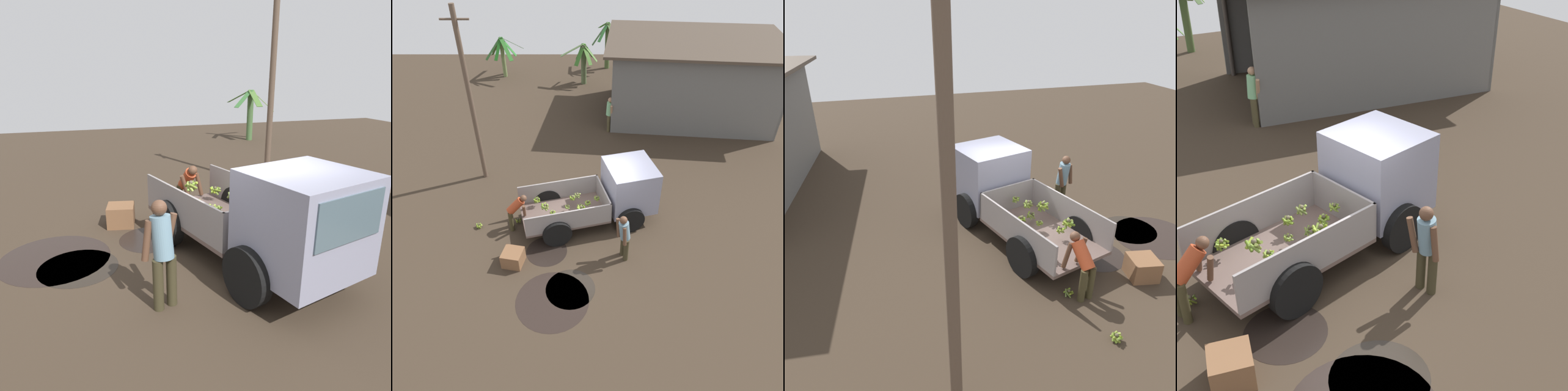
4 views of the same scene
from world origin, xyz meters
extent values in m
plane|color=#392D21|center=(0.00, 0.00, 0.00)|extent=(36.00, 36.00, 0.00)
cylinder|color=black|center=(-1.67, -1.32, 0.00)|extent=(1.31, 1.31, 0.01)
cylinder|color=black|center=(-1.35, -3.22, 0.00)|extent=(2.08, 2.08, 0.01)
cylinder|color=black|center=(-0.85, -2.80, 0.00)|extent=(1.45, 1.45, 0.01)
cube|color=brown|center=(-1.15, -0.03, 0.51)|extent=(3.16, 2.38, 0.08)
cube|color=gray|center=(-1.37, 0.77, 0.91)|extent=(2.73, 0.78, 0.72)
cube|color=gray|center=(-0.94, -0.83, 0.91)|extent=(2.73, 0.78, 0.72)
cube|color=gray|center=(0.18, 0.33, 0.91)|extent=(0.49, 1.66, 0.72)
cube|color=#8A8CA3|center=(1.07, 0.57, 1.25)|extent=(1.94, 2.02, 1.56)
cube|color=#4C606B|center=(1.83, 0.78, 1.56)|extent=(0.38, 1.30, 0.69)
cylinder|color=black|center=(0.61, 1.37, 0.47)|extent=(0.97, 0.46, 0.95)
cylinder|color=black|center=(1.08, -0.34, 0.47)|extent=(0.97, 0.46, 0.95)
cylinder|color=black|center=(-1.79, 0.72, 0.47)|extent=(0.97, 0.46, 0.95)
cylinder|color=black|center=(-1.33, -0.99, 0.47)|extent=(0.97, 0.46, 0.95)
sphere|color=#433C2B|center=(-0.35, 0.01, 0.97)|extent=(0.07, 0.07, 0.07)
cylinder|color=#8CAA47|center=(-0.37, 0.07, 0.93)|extent=(0.16, 0.09, 0.11)
cylinder|color=olive|center=(-0.40, 0.03, 0.92)|extent=(0.09, 0.15, 0.13)
cylinder|color=olive|center=(-0.40, -0.03, 0.93)|extent=(0.12, 0.15, 0.11)
cylinder|color=#90AC48|center=(-0.37, -0.04, 0.92)|extent=(0.15, 0.09, 0.13)
cylinder|color=olive|center=(-0.31, -0.05, 0.93)|extent=(0.15, 0.12, 0.10)
cylinder|color=olive|center=(-0.29, -0.01, 0.93)|extent=(0.07, 0.17, 0.10)
cylinder|color=#74A123|center=(-0.30, 0.03, 0.92)|extent=(0.09, 0.15, 0.13)
cylinder|color=olive|center=(-0.33, 0.06, 0.92)|extent=(0.15, 0.08, 0.13)
sphere|color=brown|center=(-1.03, -0.02, 0.82)|extent=(0.06, 0.06, 0.06)
cylinder|color=#7F9C44|center=(-1.01, 0.01, 0.76)|extent=(0.11, 0.08, 0.13)
cylinder|color=#86A423|center=(-1.05, 0.02, 0.78)|extent=(0.13, 0.09, 0.10)
cylinder|color=olive|center=(-1.08, -0.01, 0.78)|extent=(0.06, 0.14, 0.09)
cylinder|color=olive|center=(-1.08, -0.05, 0.78)|extent=(0.10, 0.13, 0.09)
cylinder|color=#8EAF4B|center=(-1.03, -0.07, 0.78)|extent=(0.13, 0.04, 0.10)
cylinder|color=#8DA343|center=(-1.00, -0.04, 0.76)|extent=(0.09, 0.11, 0.13)
cylinder|color=olive|center=(-0.99, -0.01, 0.77)|extent=(0.07, 0.13, 0.11)
sphere|color=brown|center=(-1.73, -0.38, 1.17)|extent=(0.09, 0.09, 0.09)
cylinder|color=#94AE30|center=(-1.79, -0.32, 1.12)|extent=(0.20, 0.18, 0.13)
cylinder|color=#58791C|center=(-1.82, -0.40, 1.12)|extent=(0.08, 0.22, 0.14)
cylinder|color=#84A840|center=(-1.75, -0.44, 1.08)|extent=(0.19, 0.10, 0.20)
cylinder|color=#8FA141|center=(-1.68, -0.42, 1.08)|extent=(0.16, 0.17, 0.20)
cylinder|color=olive|center=(-1.65, -0.36, 1.10)|extent=(0.11, 0.22, 0.16)
cylinder|color=olive|center=(-1.71, -0.33, 1.08)|extent=(0.18, 0.11, 0.20)
sphere|color=brown|center=(-0.55, -0.32, 1.02)|extent=(0.09, 0.09, 0.09)
cylinder|color=olive|center=(-0.55, -0.25, 0.93)|extent=(0.19, 0.06, 0.22)
cylinder|color=olive|center=(-0.62, -0.25, 0.95)|extent=(0.19, 0.19, 0.18)
cylinder|color=#8CA436|center=(-0.65, -0.32, 0.96)|extent=(0.06, 0.23, 0.16)
cylinder|color=#81A426|center=(-0.62, -0.39, 0.96)|extent=(0.20, 0.19, 0.16)
cylinder|color=#96B143|center=(-0.57, -0.40, 0.94)|extent=(0.21, 0.09, 0.20)
cylinder|color=olive|center=(-0.50, -0.39, 0.96)|extent=(0.21, 0.18, 0.16)
cylinder|color=olive|center=(-0.46, -0.31, 0.96)|extent=(0.06, 0.24, 0.15)
cylinder|color=olive|center=(-0.51, -0.26, 0.93)|extent=(0.18, 0.16, 0.21)
sphere|color=brown|center=(-0.87, 0.38, 0.91)|extent=(0.08, 0.08, 0.08)
cylinder|color=#8AAB38|center=(-0.85, 0.33, 0.84)|extent=(0.15, 0.11, 0.15)
cylinder|color=#96AC3C|center=(-0.81, 0.38, 0.85)|extent=(0.05, 0.16, 0.14)
cylinder|color=olive|center=(-0.84, 0.42, 0.83)|extent=(0.13, 0.12, 0.16)
cylinder|color=olive|center=(-0.88, 0.43, 0.84)|extent=(0.14, 0.06, 0.16)
cylinder|color=olive|center=(-0.92, 0.42, 0.85)|extent=(0.13, 0.15, 0.14)
cylinder|color=olive|center=(-0.93, 0.36, 0.86)|extent=(0.10, 0.17, 0.13)
cylinder|color=#7BA429|center=(-0.90, 0.32, 0.86)|extent=(0.17, 0.10, 0.12)
sphere|color=#4D4532|center=(-1.51, -0.34, 0.84)|extent=(0.07, 0.07, 0.07)
cylinder|color=olive|center=(-1.46, -0.33, 0.79)|extent=(0.06, 0.13, 0.13)
cylinder|color=#8AAB2B|center=(-1.47, -0.30, 0.81)|extent=(0.13, 0.13, 0.10)
cylinder|color=olive|center=(-1.50, -0.29, 0.79)|extent=(0.13, 0.05, 0.13)
cylinder|color=#83A040|center=(-1.55, -0.30, 0.81)|extent=(0.12, 0.14, 0.09)
cylinder|color=olive|center=(-1.56, -0.35, 0.80)|extent=(0.06, 0.14, 0.12)
cylinder|color=#8EAA3D|center=(-1.54, -0.38, 0.79)|extent=(0.13, 0.11, 0.13)
cylinder|color=#8FAD30|center=(-1.50, -0.40, 0.81)|extent=(0.15, 0.07, 0.10)
cylinder|color=#58781D|center=(-1.47, -0.38, 0.80)|extent=(0.13, 0.12, 0.11)
sphere|color=#4C4431|center=(-0.62, 0.01, 0.82)|extent=(0.07, 0.07, 0.07)
cylinder|color=olive|center=(-0.63, -0.04, 0.75)|extent=(0.16, 0.07, 0.16)
cylinder|color=olive|center=(-0.57, -0.01, 0.75)|extent=(0.09, 0.14, 0.17)
cylinder|color=olive|center=(-0.57, 0.07, 0.77)|extent=(0.16, 0.14, 0.12)
cylinder|color=olive|center=(-0.65, 0.07, 0.76)|extent=(0.16, 0.12, 0.15)
cylinder|color=olive|center=(-0.68, 0.01, 0.76)|extent=(0.05, 0.17, 0.15)
sphere|color=brown|center=(-2.09, 0.30, 0.88)|extent=(0.07, 0.07, 0.07)
cylinder|color=olive|center=(-2.07, 0.35, 0.80)|extent=(0.16, 0.11, 0.17)
cylinder|color=#82A140|center=(-2.12, 0.36, 0.83)|extent=(0.18, 0.12, 0.13)
cylinder|color=olive|center=(-2.15, 0.32, 0.81)|extent=(0.11, 0.17, 0.16)
cylinder|color=#577325|center=(-2.15, 0.28, 0.81)|extent=(0.10, 0.17, 0.16)
cylinder|color=#89B139|center=(-2.12, 0.23, 0.83)|extent=(0.19, 0.11, 0.12)
cylinder|color=olive|center=(-2.07, 0.23, 0.83)|extent=(0.19, 0.10, 0.12)
cylinder|color=olive|center=(-2.04, 0.29, 0.80)|extent=(0.08, 0.16, 0.17)
cylinder|color=olive|center=(-2.02, 0.33, 0.84)|extent=(0.11, 0.19, 0.10)
sphere|color=brown|center=(-0.04, 0.21, 1.01)|extent=(0.07, 0.07, 0.07)
cylinder|color=olive|center=(-0.01, 0.24, 0.95)|extent=(0.11, 0.12, 0.13)
cylinder|color=olive|center=(-0.04, 0.26, 0.95)|extent=(0.14, 0.05, 0.14)
cylinder|color=#8DAC33|center=(-0.08, 0.25, 0.95)|extent=(0.13, 0.11, 0.13)
cylinder|color=olive|center=(-0.11, 0.23, 0.98)|extent=(0.08, 0.16, 0.09)
cylinder|color=olive|center=(-0.09, 0.17, 0.97)|extent=(0.12, 0.14, 0.10)
cylinder|color=#8FAD3D|center=(-0.06, 0.16, 0.95)|extent=(0.14, 0.06, 0.14)
cylinder|color=olive|center=(-0.01, 0.16, 0.97)|extent=(0.15, 0.12, 0.10)
cylinder|color=olive|center=(0.00, 0.20, 0.94)|extent=(0.06, 0.12, 0.15)
sphere|color=brown|center=(-0.69, 0.14, 1.21)|extent=(0.07, 0.07, 0.07)
cylinder|color=#8FAD43|center=(-0.66, 0.19, 1.15)|extent=(0.16, 0.12, 0.14)
cylinder|color=olive|center=(-0.73, 0.18, 1.14)|extent=(0.14, 0.13, 0.15)
cylinder|color=olive|center=(-0.75, 0.12, 1.15)|extent=(0.09, 0.17, 0.13)
cylinder|color=olive|center=(-0.70, 0.09, 1.14)|extent=(0.15, 0.06, 0.15)
cylinder|color=#889F3F|center=(-0.65, 0.12, 1.14)|extent=(0.09, 0.15, 0.16)
cube|color=#62615E|center=(4.53, 6.13, 1.80)|extent=(7.61, 0.93, 3.60)
cylinder|color=brown|center=(-4.50, 2.86, 3.21)|extent=(0.17, 0.17, 6.43)
cylinder|color=#38321E|center=(0.83, -1.65, 0.41)|extent=(0.21, 0.21, 0.82)
cylinder|color=#38321E|center=(0.75, -1.43, 0.41)|extent=(0.21, 0.21, 0.82)
cylinder|color=#6B8FA2|center=(0.75, -1.55, 1.14)|extent=(0.47, 0.42, 0.68)
sphere|color=brown|center=(0.69, -1.57, 1.58)|extent=(0.23, 0.23, 0.23)
cylinder|color=brown|center=(0.74, -1.77, 1.11)|extent=(0.17, 0.22, 0.62)
cylinder|color=brown|center=(0.57, -1.40, 1.12)|extent=(0.19, 0.28, 0.62)
cylinder|color=#3C351E|center=(-2.96, -0.12, 0.38)|extent=(0.17, 0.17, 0.75)
cylinder|color=#3C351E|center=(-2.92, -0.33, 0.38)|extent=(0.17, 0.17, 0.75)
cylinder|color=#AF3F20|center=(-2.73, -0.18, 0.96)|extent=(0.66, 0.39, 0.61)
sphere|color=brown|center=(-2.45, -0.13, 1.24)|extent=(0.21, 0.21, 0.21)
cylinder|color=brown|center=(-2.53, 0.05, 0.86)|extent=(0.14, 0.25, 0.56)
cylinder|color=brown|center=(-2.44, -0.32, 0.87)|extent=(0.15, 0.28, 0.56)
sphere|color=#433D2C|center=(-2.47, -1.67, 0.17)|extent=(0.09, 0.09, 0.09)
cylinder|color=olive|center=(-2.48, -1.62, 0.09)|extent=(0.16, 0.06, 0.17)
cylinder|color=olive|center=(-2.52, -1.62, 0.11)|extent=(0.16, 0.17, 0.14)
cylinder|color=#91A348|center=(-2.54, -1.68, 0.11)|extent=(0.06, 0.19, 0.15)
cylinder|color=olive|center=(-2.51, -1.71, 0.09)|extent=(0.15, 0.14, 0.18)
cylinder|color=olive|center=(-2.46, -1.75, 0.12)|extent=(0.20, 0.09, 0.13)
cylinder|color=#87AA40|center=(-2.42, -1.71, 0.10)|extent=(0.14, 0.16, 0.17)
cylinder|color=#637418|center=(-2.39, -1.68, 0.12)|extent=(0.05, 0.19, 0.12)
cylinder|color=#7D9F3F|center=(-2.43, -1.62, 0.11)|extent=(0.17, 0.16, 0.15)
sphere|color=brown|center=(-4.09, -0.19, 0.14)|extent=(0.07, 0.07, 0.07)
cylinder|color=olive|center=(-4.10, -0.14, 0.08)|extent=(0.15, 0.08, 0.14)
cylinder|color=olive|center=(-4.13, -0.17, 0.08)|extent=(0.10, 0.15, 0.14)
cylinder|color=olive|center=(-4.15, -0.21, 0.10)|extent=(0.09, 0.17, 0.10)
cylinder|color=olive|center=(-4.12, -0.23, 0.07)|extent=(0.13, 0.12, 0.15)
cylinder|color=olive|center=(-4.08, -0.24, 0.08)|extent=(0.15, 0.05, 0.14)
cylinder|color=#93A93E|center=(-4.03, -0.23, 0.10)|extent=(0.12, 0.16, 0.10)
cylinder|color=olive|center=(-4.02, -0.18, 0.10)|extent=(0.07, 0.17, 0.10)
cylinder|color=olive|center=(-4.06, -0.14, 0.08)|extent=(0.15, 0.11, 0.13)
sphere|color=brown|center=(-2.77, 0.06, 0.14)|extent=(0.06, 0.06, 0.06)
cylinder|color=#7CAC23|center=(-2.71, 0.07, 0.10)|extent=(0.04, 0.16, 0.10)
cylinder|color=olive|center=(-2.75, 0.11, 0.08)|extent=(0.14, 0.09, 0.14)
cylinder|color=olive|center=(-2.81, 0.09, 0.07)|extent=(0.09, 0.13, 0.15)
cylinder|color=olive|center=(-2.83, 0.02, 0.10)|extent=(0.12, 0.15, 0.09)
cylinder|color=olive|center=(-2.76, 0.01, 0.08)|extent=(0.14, 0.07, 0.14)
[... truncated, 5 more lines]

